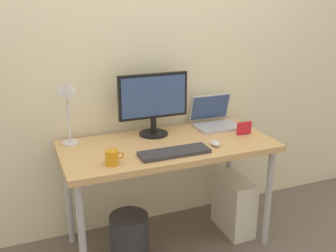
{
  "coord_description": "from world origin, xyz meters",
  "views": [
    {
      "loc": [
        -0.9,
        -2.24,
        1.68
      ],
      "look_at": [
        0.0,
        0.0,
        0.88
      ],
      "focal_mm": 41.99,
      "sensor_mm": 36.0,
      "label": 1
    }
  ],
  "objects_px": {
    "keyboard": "(174,152)",
    "laptop": "(214,118)",
    "desk_lamp": "(67,97)",
    "mouse": "(215,143)",
    "computer_tower": "(234,204)",
    "monitor": "(153,101)",
    "photo_frame": "(244,128)",
    "wastebasket": "(129,236)",
    "coffee_mug": "(112,157)",
    "desk": "(168,153)"
  },
  "relations": [
    {
      "from": "monitor",
      "to": "desk_lamp",
      "type": "relative_size",
      "value": 1.08
    },
    {
      "from": "mouse",
      "to": "photo_frame",
      "type": "distance_m",
      "value": 0.31
    },
    {
      "from": "desk",
      "to": "coffee_mug",
      "type": "relative_size",
      "value": 12.37
    },
    {
      "from": "desk",
      "to": "computer_tower",
      "type": "xyz_separation_m",
      "value": [
        0.52,
        -0.02,
        -0.48
      ]
    },
    {
      "from": "desk_lamp",
      "to": "mouse",
      "type": "distance_m",
      "value": 0.98
    },
    {
      "from": "keyboard",
      "to": "coffee_mug",
      "type": "distance_m",
      "value": 0.39
    },
    {
      "from": "keyboard",
      "to": "computer_tower",
      "type": "relative_size",
      "value": 1.05
    },
    {
      "from": "mouse",
      "to": "wastebasket",
      "type": "xyz_separation_m",
      "value": [
        -0.56,
        0.12,
        -0.63
      ]
    },
    {
      "from": "keyboard",
      "to": "computer_tower",
      "type": "xyz_separation_m",
      "value": [
        0.55,
        0.16,
        -0.56
      ]
    },
    {
      "from": "keyboard",
      "to": "photo_frame",
      "type": "distance_m",
      "value": 0.61
    },
    {
      "from": "monitor",
      "to": "computer_tower",
      "type": "xyz_separation_m",
      "value": [
        0.55,
        -0.22,
        -0.79
      ]
    },
    {
      "from": "desk_lamp",
      "to": "photo_frame",
      "type": "bearing_deg",
      "value": -11.4
    },
    {
      "from": "keyboard",
      "to": "laptop",
      "type": "bearing_deg",
      "value": 39.2
    },
    {
      "from": "desk",
      "to": "wastebasket",
      "type": "xyz_separation_m",
      "value": [
        -0.29,
        -0.04,
        -0.54
      ]
    },
    {
      "from": "mouse",
      "to": "photo_frame",
      "type": "height_order",
      "value": "photo_frame"
    },
    {
      "from": "laptop",
      "to": "mouse",
      "type": "xyz_separation_m",
      "value": [
        -0.19,
        -0.37,
        -0.04
      ]
    },
    {
      "from": "photo_frame",
      "to": "computer_tower",
      "type": "bearing_deg",
      "value": 161.38
    },
    {
      "from": "desk_lamp",
      "to": "coffee_mug",
      "type": "relative_size",
      "value": 4.03
    },
    {
      "from": "coffee_mug",
      "to": "photo_frame",
      "type": "distance_m",
      "value": 0.99
    },
    {
      "from": "desk",
      "to": "desk_lamp",
      "type": "xyz_separation_m",
      "value": [
        -0.6,
        0.19,
        0.39
      ]
    },
    {
      "from": "coffee_mug",
      "to": "wastebasket",
      "type": "distance_m",
      "value": 0.69
    },
    {
      "from": "monitor",
      "to": "coffee_mug",
      "type": "relative_size",
      "value": 4.34
    },
    {
      "from": "desk",
      "to": "wastebasket",
      "type": "distance_m",
      "value": 0.61
    },
    {
      "from": "laptop",
      "to": "coffee_mug",
      "type": "relative_size",
      "value": 2.84
    },
    {
      "from": "wastebasket",
      "to": "mouse",
      "type": "bearing_deg",
      "value": -11.95
    },
    {
      "from": "desk_lamp",
      "to": "coffee_mug",
      "type": "bearing_deg",
      "value": -66.15
    },
    {
      "from": "desk_lamp",
      "to": "photo_frame",
      "type": "distance_m",
      "value": 1.21
    },
    {
      "from": "laptop",
      "to": "keyboard",
      "type": "height_order",
      "value": "laptop"
    },
    {
      "from": "mouse",
      "to": "coffee_mug",
      "type": "height_order",
      "value": "coffee_mug"
    },
    {
      "from": "desk_lamp",
      "to": "computer_tower",
      "type": "bearing_deg",
      "value": -11.14
    },
    {
      "from": "keyboard",
      "to": "wastebasket",
      "type": "relative_size",
      "value": 1.47
    },
    {
      "from": "desk_lamp",
      "to": "coffee_mug",
      "type": "xyz_separation_m",
      "value": [
        0.17,
        -0.39,
        -0.28
      ]
    },
    {
      "from": "photo_frame",
      "to": "computer_tower",
      "type": "relative_size",
      "value": 0.26
    },
    {
      "from": "coffee_mug",
      "to": "computer_tower",
      "type": "relative_size",
      "value": 0.27
    },
    {
      "from": "photo_frame",
      "to": "computer_tower",
      "type": "distance_m",
      "value": 0.6
    },
    {
      "from": "mouse",
      "to": "wastebasket",
      "type": "bearing_deg",
      "value": 168.05
    },
    {
      "from": "laptop",
      "to": "keyboard",
      "type": "relative_size",
      "value": 0.73
    },
    {
      "from": "keyboard",
      "to": "computer_tower",
      "type": "bearing_deg",
      "value": 16.41
    },
    {
      "from": "monitor",
      "to": "keyboard",
      "type": "relative_size",
      "value": 1.11
    },
    {
      "from": "desk_lamp",
      "to": "computer_tower",
      "type": "relative_size",
      "value": 1.08
    },
    {
      "from": "monitor",
      "to": "desk_lamp",
      "type": "height_order",
      "value": "desk_lamp"
    },
    {
      "from": "monitor",
      "to": "wastebasket",
      "type": "bearing_deg",
      "value": -139.06
    },
    {
      "from": "keyboard",
      "to": "photo_frame",
      "type": "relative_size",
      "value": 4.0
    },
    {
      "from": "coffee_mug",
      "to": "mouse",
      "type": "bearing_deg",
      "value": 3.54
    },
    {
      "from": "monitor",
      "to": "photo_frame",
      "type": "height_order",
      "value": "monitor"
    },
    {
      "from": "computer_tower",
      "to": "photo_frame",
      "type": "bearing_deg",
      "value": -18.62
    },
    {
      "from": "mouse",
      "to": "desk",
      "type": "bearing_deg",
      "value": 150.07
    },
    {
      "from": "desk",
      "to": "photo_frame",
      "type": "height_order",
      "value": "photo_frame"
    },
    {
      "from": "computer_tower",
      "to": "desk_lamp",
      "type": "bearing_deg",
      "value": 168.86
    },
    {
      "from": "desk_lamp",
      "to": "wastebasket",
      "type": "relative_size",
      "value": 1.51
    }
  ]
}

